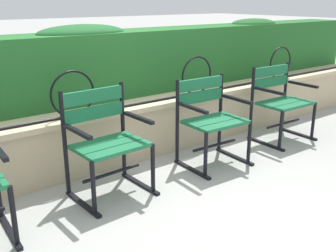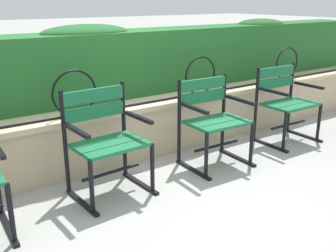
# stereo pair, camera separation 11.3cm
# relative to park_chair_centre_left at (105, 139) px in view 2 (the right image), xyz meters

# --- Properties ---
(ground_plane) EXTENTS (60.00, 60.00, 0.00)m
(ground_plane) POSITION_rel_park_chair_centre_left_xyz_m (0.48, -0.30, -0.47)
(ground_plane) COLOR #9E9E99
(stone_wall) EXTENTS (8.44, 0.41, 0.56)m
(stone_wall) POSITION_rel_park_chair_centre_left_xyz_m (0.48, 0.55, -0.18)
(stone_wall) COLOR tan
(stone_wall) RESTS_ON ground
(iron_arch_fence) EXTENTS (7.88, 0.02, 0.42)m
(iron_arch_fence) POSITION_rel_park_chair_centre_left_xyz_m (0.06, 0.47, 0.26)
(iron_arch_fence) COLOR black
(iron_arch_fence) RESTS_ON stone_wall
(hedge_row) EXTENTS (8.27, 0.53, 0.79)m
(hedge_row) POSITION_rel_park_chair_centre_left_xyz_m (0.44, 0.99, 0.46)
(hedge_row) COLOR #236028
(hedge_row) RESTS_ON stone_wall
(park_chair_centre_left) EXTENTS (0.62, 0.55, 0.89)m
(park_chair_centre_left) POSITION_rel_park_chair_centre_left_xyz_m (0.00, 0.00, 0.00)
(park_chair_centre_left) COLOR #19663D
(park_chair_centre_left) RESTS_ON ground
(park_chair_centre_right) EXTENTS (0.62, 0.54, 0.84)m
(park_chair_centre_right) POSITION_rel_park_chair_centre_left_xyz_m (1.13, -0.05, -0.01)
(park_chair_centre_right) COLOR #19663D
(park_chair_centre_right) RESTS_ON ground
(park_chair_rightmost) EXTENTS (0.63, 0.53, 0.85)m
(park_chair_rightmost) POSITION_rel_park_chair_centre_left_xyz_m (2.25, -0.01, -0.01)
(park_chair_rightmost) COLOR #19663D
(park_chair_rightmost) RESTS_ON ground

